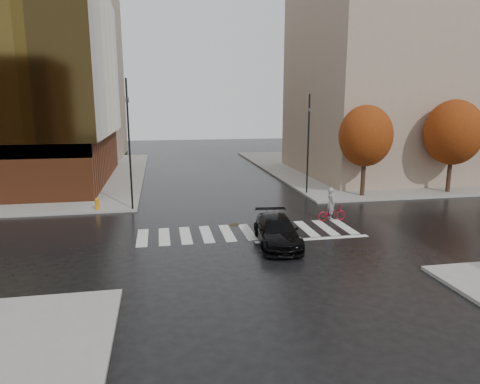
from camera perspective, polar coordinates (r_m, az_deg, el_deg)
The scene contains 13 objects.
ground at distance 22.51m, azimuth 1.27°, elevation -5.71°, with size 120.00×120.00×0.00m, color black.
sidewalk_ne at distance 49.58m, azimuth 20.38°, elevation 3.29°, with size 30.00×30.00×0.15m, color gray.
crosswalk at distance 22.98m, azimuth 1.01°, elevation -5.33°, with size 12.00×3.00×0.01m, color silver.
building_ne_tan at distance 43.71m, azimuth 19.36°, elevation 14.27°, with size 16.00×16.00×18.00m, color gray.
building_nw_far at distance 59.23m, azimuth -22.63°, elevation 14.19°, with size 14.00×12.00×20.00m, color gray.
tree_ne_a at distance 31.96m, azimuth 16.39°, elevation 7.17°, with size 3.80×3.80×6.50m.
tree_ne_b at distance 35.67m, azimuth 26.56°, elevation 7.11°, with size 4.20×4.20×6.89m.
sedan at distance 20.87m, azimuth 4.98°, elevation -5.22°, with size 1.90×4.67×1.36m, color black.
cyclist at distance 25.51m, azimuth 12.12°, elevation -2.30°, with size 1.77×0.71×1.98m.
traffic_light_nw at distance 27.43m, azimuth -14.62°, elevation 7.42°, with size 0.24×0.21×8.10m.
traffic_light_ne at distance 31.97m, azimuth 9.10°, elevation 7.17°, with size 0.19×0.21×7.25m.
fire_hydrant at distance 28.47m, azimuth -18.51°, elevation -1.41°, with size 0.27×0.27×0.76m.
manhole at distance 24.31m, azimuth -0.76°, elevation -4.37°, with size 0.55×0.55×0.01m, color #3E3616.
Camera 1 is at (-4.47, -21.00, 6.77)m, focal length 32.00 mm.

